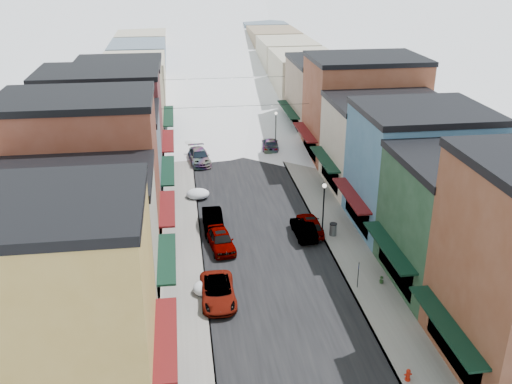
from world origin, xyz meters
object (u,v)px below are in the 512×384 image
object	(u,v)px
car_white_suv	(218,292)
fire_hydrant	(408,375)
trash_can	(333,229)
streetlamp_near	(324,202)
car_silver_sedan	(221,240)
car_dark_hatch	(213,221)
car_green_sedan	(304,229)

from	to	relation	value
car_white_suv	fire_hydrant	bearing A→B (deg)	-43.92
trash_can	streetlamp_near	world-z (taller)	streetlamp_near
car_silver_sedan	car_dark_hatch	distance (m)	3.59
streetlamp_near	car_dark_hatch	bearing A→B (deg)	167.49
trash_can	car_dark_hatch	bearing A→B (deg)	163.95
car_white_suv	car_dark_hatch	distance (m)	10.90
car_white_suv	car_green_sedan	world-z (taller)	same
car_silver_sedan	trash_can	world-z (taller)	car_silver_sedan
fire_hydrant	trash_can	bearing A→B (deg)	88.65
trash_can	car_green_sedan	bearing A→B (deg)	169.68
car_green_sedan	trash_can	xyz separation A→B (m)	(2.40, -0.44, -0.00)
car_dark_hatch	car_silver_sedan	bearing A→B (deg)	-84.59
car_silver_sedan	fire_hydrant	bearing A→B (deg)	-68.97
car_green_sedan	streetlamp_near	bearing A→B (deg)	-169.66
car_dark_hatch	fire_hydrant	xyz separation A→B (m)	(9.38, -20.31, -0.28)
car_green_sedan	fire_hydrant	size ratio (longest dim) A/B	5.78
car_white_suv	fire_hydrant	xyz separation A→B (m)	(9.79, -9.42, -0.21)
fire_hydrant	trash_can	size ratio (longest dim) A/B	0.68
car_dark_hatch	car_green_sedan	bearing A→B (deg)	-18.75
car_green_sedan	fire_hydrant	world-z (taller)	car_green_sedan
car_white_suv	car_silver_sedan	world-z (taller)	car_silver_sedan
trash_can	streetlamp_near	xyz separation A→B (m)	(-0.70, 0.80, 2.20)
car_dark_hatch	trash_can	distance (m)	10.19
car_dark_hatch	trash_can	xyz separation A→B (m)	(9.80, -2.82, -0.07)
car_white_suv	trash_can	xyz separation A→B (m)	(10.20, 8.07, 0.00)
trash_can	car_silver_sedan	bearing A→B (deg)	-175.45
car_dark_hatch	streetlamp_near	size ratio (longest dim) A/B	1.07
car_white_suv	car_silver_sedan	bearing A→B (deg)	83.73
trash_can	streetlamp_near	bearing A→B (deg)	131.18
car_dark_hatch	streetlamp_near	distance (m)	9.55
car_silver_sedan	car_green_sedan	size ratio (longest dim) A/B	1.07
car_green_sedan	car_dark_hatch	bearing A→B (deg)	-19.62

